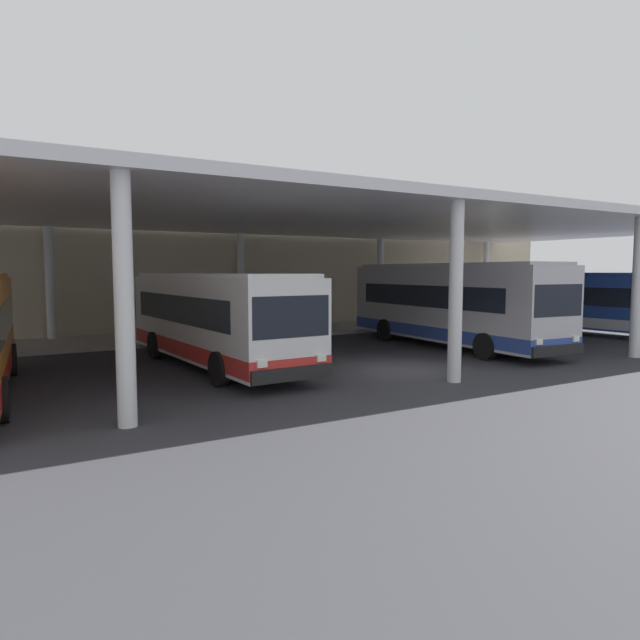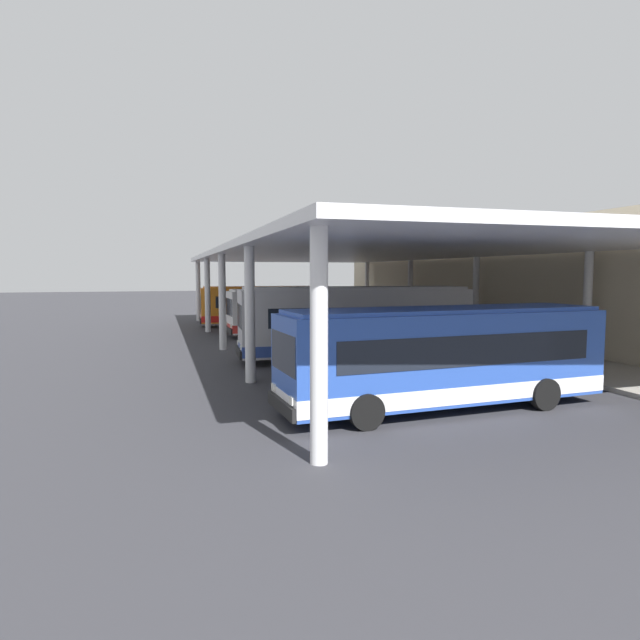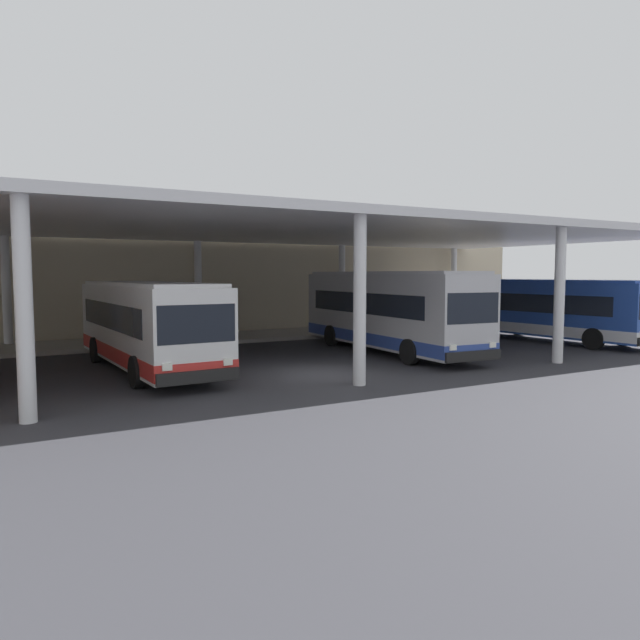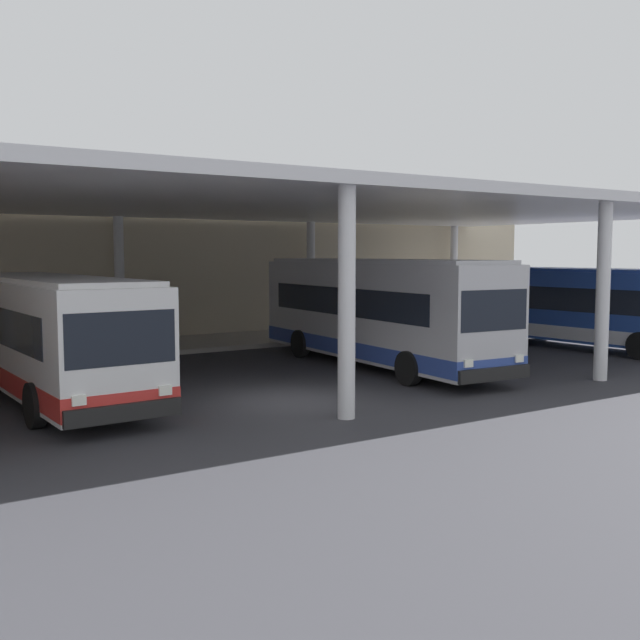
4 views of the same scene
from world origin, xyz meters
The scene contains 9 objects.
ground_plane centered at (0.00, 0.00, 0.00)m, with size 200.00×200.00×0.00m, color #333338.
platform_kerb centered at (0.00, 11.75, 0.09)m, with size 42.00×4.50×0.18m, color #A39E93.
station_building_facade centered at (0.00, 15.00, 3.60)m, with size 48.00×1.60×7.19m, color #C1B293.
canopy_shelter centered at (0.00, 5.50, 5.29)m, with size 40.00×17.00×5.55m.
bus_second_bay centered at (-5.07, 3.67, 1.66)m, with size 3.02×10.62×3.17m.
bus_middle_bay centered at (5.33, 3.31, 1.84)m, with size 3.23×11.47×3.57m.
bus_far_bay centered at (15.04, 2.60, 1.66)m, with size 3.15×10.66×3.17m.
bench_waiting centered at (-2.58, 11.82, 0.66)m, with size 1.80×0.45×0.92m.
trash_bin centered at (-5.23, 12.10, 0.68)m, with size 0.52×0.52×0.98m.
Camera 3 is at (-9.90, -17.46, 3.46)m, focal length 32.62 mm.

